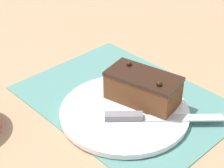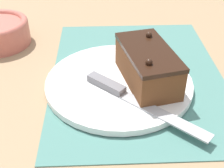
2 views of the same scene
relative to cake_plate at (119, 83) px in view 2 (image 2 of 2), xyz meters
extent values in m
plane|color=#9E7F5B|center=(-0.04, 0.04, -0.01)|extent=(3.00, 3.00, 0.00)
cube|color=slate|center=(-0.04, 0.04, -0.01)|extent=(0.46, 0.34, 0.00)
cylinder|color=white|center=(0.00, 0.00, 0.00)|extent=(0.28, 0.28, 0.01)
cube|color=brown|center=(0.00, 0.05, 0.04)|extent=(0.17, 0.11, 0.06)
cube|color=black|center=(0.00, 0.05, 0.07)|extent=(0.17, 0.11, 0.01)
sphere|color=black|center=(-0.05, 0.06, 0.08)|extent=(0.01, 0.01, 0.01)
sphere|color=black|center=(0.05, 0.05, 0.08)|extent=(0.01, 0.01, 0.01)
cube|color=slate|center=(0.02, -0.02, 0.01)|extent=(0.07, 0.07, 0.01)
cube|color=#B7BABF|center=(0.11, 0.07, 0.01)|extent=(0.13, 0.14, 0.00)
camera|label=1|loc=(0.44, -0.46, 0.49)|focal=60.00mm
camera|label=2|loc=(0.48, -0.03, 0.34)|focal=50.00mm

